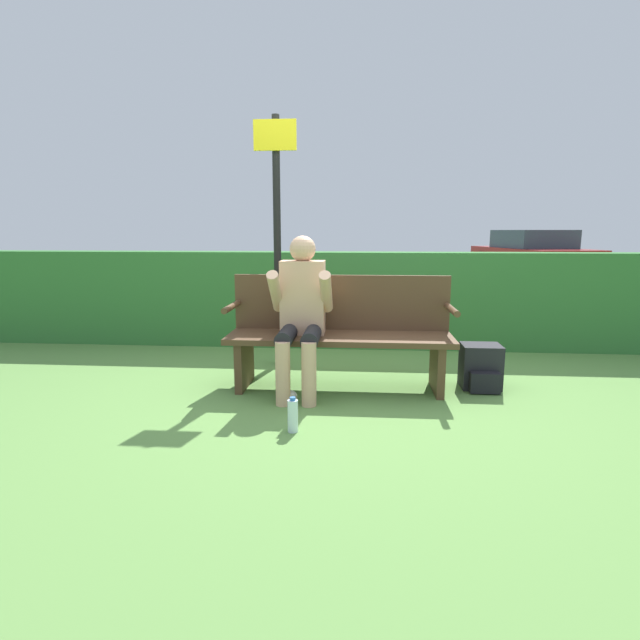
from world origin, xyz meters
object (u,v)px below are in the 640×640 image
water_bottle (293,415)px  backpack (481,368)px  park_bench (340,332)px  parked_car (532,254)px  person_seated (301,308)px  signpost (277,226)px

water_bottle → backpack: bearing=36.0°
park_bench → backpack: park_bench is taller
backpack → parked_car: 11.40m
water_bottle → parked_car: (5.28, 11.74, 0.51)m
park_bench → parked_car: size_ratio=0.41×
person_seated → water_bottle: (0.04, -0.85, -0.57)m
park_bench → backpack: (1.16, 0.04, -0.29)m
water_bottle → person_seated: bearing=92.9°
person_seated → water_bottle: 1.03m
person_seated → backpack: bearing=7.0°
signpost → water_bottle: bearing=-77.6°
signpost → person_seated: bearing=-67.9°
park_bench → person_seated: (-0.30, -0.14, 0.22)m
park_bench → backpack: size_ratio=5.03×
park_bench → person_seated: 0.40m
backpack → signpost: signpost is taller
parked_car → signpost: bearing=139.3°
water_bottle → parked_car: 12.89m
person_seated → water_bottle: size_ratio=5.36×
backpack → park_bench: bearing=-178.0°
person_seated → parked_car: (5.32, 10.89, -0.05)m
park_bench → signpost: bearing=134.0°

